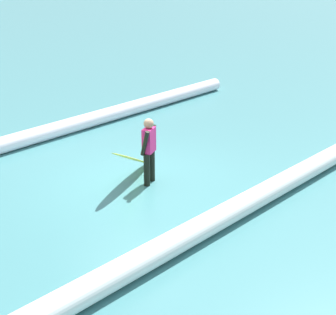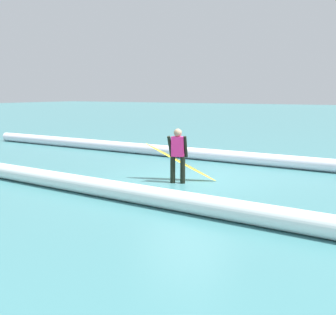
{
  "view_description": "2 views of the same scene",
  "coord_description": "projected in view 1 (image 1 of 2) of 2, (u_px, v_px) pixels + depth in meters",
  "views": [
    {
      "loc": [
        7.53,
        7.48,
        4.78
      ],
      "look_at": [
        0.39,
        1.41,
        0.97
      ],
      "focal_mm": 53.87,
      "sensor_mm": 36.0,
      "label": 1
    },
    {
      "loc": [
        -6.02,
        10.91,
        2.5
      ],
      "look_at": [
        0.0,
        1.0,
        0.77
      ],
      "focal_mm": 47.3,
      "sensor_mm": 36.0,
      "label": 2
    }
  ],
  "objects": [
    {
      "name": "wave_crest_midground",
      "position": [
        294.0,
        177.0,
        11.07
      ],
      "size": [
        15.16,
        1.54,
        0.44
      ],
      "primitive_type": "cylinder",
      "rotation": [
        0.0,
        1.57,
        -0.07
      ],
      "color": "white",
      "rests_on": "ground_plane"
    },
    {
      "name": "surfboard",
      "position": [
        132.0,
        159.0,
        11.26
      ],
      "size": [
        2.01,
        1.02,
        1.07
      ],
      "color": "yellow",
      "rests_on": "ground_plane"
    },
    {
      "name": "surfer",
      "position": [
        149.0,
        148.0,
        10.99
      ],
      "size": [
        0.5,
        0.36,
        1.51
      ],
      "rotation": [
        0.0,
        0.0,
        3.47
      ],
      "color": "black",
      "rests_on": "ground_plane"
    },
    {
      "name": "ground_plane",
      "position": [
        132.0,
        177.0,
        11.6
      ],
      "size": [
        158.13,
        158.13,
        0.0
      ],
      "primitive_type": "plane",
      "color": "teal"
    }
  ]
}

